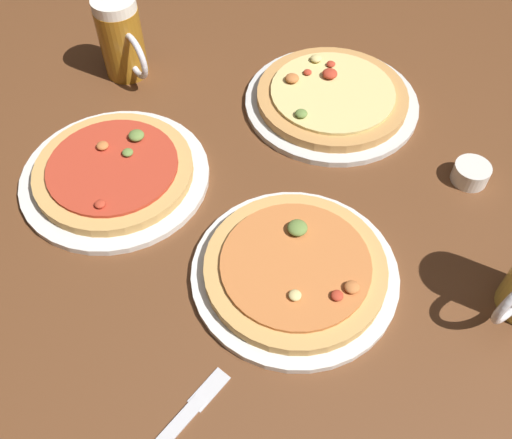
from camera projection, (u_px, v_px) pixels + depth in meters
name	position (u px, v px, depth m)	size (l,w,h in m)	color
ground_plane	(256.00, 233.00, 0.91)	(2.40, 2.40, 0.03)	brown
pizza_plate_near	(295.00, 269.00, 0.83)	(0.31, 0.31, 0.05)	silver
pizza_plate_far	(332.00, 98.00, 1.07)	(0.33, 0.33, 0.05)	silver
pizza_plate_side	(115.00, 172.00, 0.95)	(0.32, 0.32, 0.05)	silver
beer_mug_amber	(122.00, 39.00, 1.08)	(0.13, 0.09, 0.16)	#9E6619
ramekin_sauce	(471.00, 173.00, 0.95)	(0.06, 0.06, 0.03)	silver
knife_right	(168.00, 435.00, 0.70)	(0.06, 0.22, 0.01)	silver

